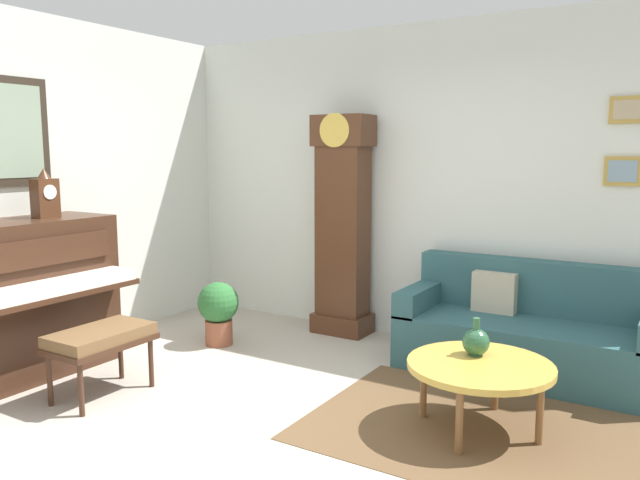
{
  "coord_description": "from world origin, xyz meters",
  "views": [
    {
      "loc": [
        2.06,
        -2.83,
        1.7
      ],
      "look_at": [
        -0.43,
        1.23,
        1.02
      ],
      "focal_mm": 34.92,
      "sensor_mm": 36.0,
      "label": 1
    }
  ],
  "objects_px": {
    "piano": "(17,299)",
    "piano_bench": "(101,340)",
    "coffee_table": "(480,368)",
    "potted_plant": "(218,309)",
    "green_jug": "(476,342)",
    "couch": "(528,333)",
    "grandfather_clock": "(343,231)",
    "mantel_clock": "(45,195)"
  },
  "relations": [
    {
      "from": "piano_bench",
      "to": "green_jug",
      "type": "relative_size",
      "value": 2.92
    },
    {
      "from": "mantel_clock",
      "to": "green_jug",
      "type": "xyz_separation_m",
      "value": [
        3.16,
        0.75,
        -0.84
      ]
    },
    {
      "from": "grandfather_clock",
      "to": "mantel_clock",
      "type": "relative_size",
      "value": 5.34
    },
    {
      "from": "coffee_table",
      "to": "potted_plant",
      "type": "height_order",
      "value": "potted_plant"
    },
    {
      "from": "grandfather_clock",
      "to": "green_jug",
      "type": "relative_size",
      "value": 8.46
    },
    {
      "from": "mantel_clock",
      "to": "potted_plant",
      "type": "bearing_deg",
      "value": 56.35
    },
    {
      "from": "piano_bench",
      "to": "mantel_clock",
      "type": "bearing_deg",
      "value": 165.71
    },
    {
      "from": "piano",
      "to": "grandfather_clock",
      "type": "xyz_separation_m",
      "value": [
        1.49,
        2.29,
        0.36
      ]
    },
    {
      "from": "piano",
      "to": "grandfather_clock",
      "type": "distance_m",
      "value": 2.76
    },
    {
      "from": "piano",
      "to": "piano_bench",
      "type": "bearing_deg",
      "value": 5.12
    },
    {
      "from": "couch",
      "to": "mantel_clock",
      "type": "height_order",
      "value": "mantel_clock"
    },
    {
      "from": "piano_bench",
      "to": "piano",
      "type": "bearing_deg",
      "value": -174.88
    },
    {
      "from": "coffee_table",
      "to": "green_jug",
      "type": "relative_size",
      "value": 3.67
    },
    {
      "from": "grandfather_clock",
      "to": "potted_plant",
      "type": "distance_m",
      "value": 1.33
    },
    {
      "from": "coffee_table",
      "to": "potted_plant",
      "type": "xyz_separation_m",
      "value": [
        -2.49,
        0.49,
        -0.08
      ]
    },
    {
      "from": "couch",
      "to": "mantel_clock",
      "type": "distance_m",
      "value": 3.86
    },
    {
      "from": "piano_bench",
      "to": "green_jug",
      "type": "xyz_separation_m",
      "value": [
        2.34,
        0.96,
        0.11
      ]
    },
    {
      "from": "potted_plant",
      "to": "piano",
      "type": "bearing_deg",
      "value": -118.02
    },
    {
      "from": "couch",
      "to": "grandfather_clock",
      "type": "bearing_deg",
      "value": 174.02
    },
    {
      "from": "mantel_clock",
      "to": "green_jug",
      "type": "bearing_deg",
      "value": 13.39
    },
    {
      "from": "grandfather_clock",
      "to": "green_jug",
      "type": "distance_m",
      "value": 2.13
    },
    {
      "from": "couch",
      "to": "piano",
      "type": "bearing_deg",
      "value": -146.95
    },
    {
      "from": "grandfather_clock",
      "to": "potted_plant",
      "type": "bearing_deg",
      "value": -129.99
    },
    {
      "from": "couch",
      "to": "green_jug",
      "type": "xyz_separation_m",
      "value": [
        -0.08,
        -1.07,
        0.2
      ]
    },
    {
      "from": "piano",
      "to": "piano_bench",
      "type": "height_order",
      "value": "piano"
    },
    {
      "from": "grandfather_clock",
      "to": "piano_bench",
      "type": "bearing_deg",
      "value": -106.79
    },
    {
      "from": "grandfather_clock",
      "to": "green_jug",
      "type": "height_order",
      "value": "grandfather_clock"
    },
    {
      "from": "grandfather_clock",
      "to": "mantel_clock",
      "type": "xyz_separation_m",
      "value": [
        -1.49,
        -2.01,
        0.4
      ]
    },
    {
      "from": "piano_bench",
      "to": "green_jug",
      "type": "bearing_deg",
      "value": 22.36
    },
    {
      "from": "green_jug",
      "to": "potted_plant",
      "type": "distance_m",
      "value": 2.45
    },
    {
      "from": "green_jug",
      "to": "piano_bench",
      "type": "bearing_deg",
      "value": -157.64
    },
    {
      "from": "piano",
      "to": "potted_plant",
      "type": "height_order",
      "value": "piano"
    },
    {
      "from": "potted_plant",
      "to": "piano_bench",
      "type": "bearing_deg",
      "value": -86.54
    },
    {
      "from": "piano",
      "to": "coffee_table",
      "type": "distance_m",
      "value": 3.36
    },
    {
      "from": "potted_plant",
      "to": "grandfather_clock",
      "type": "bearing_deg",
      "value": 50.01
    },
    {
      "from": "mantel_clock",
      "to": "piano",
      "type": "bearing_deg",
      "value": -90.4
    },
    {
      "from": "coffee_table",
      "to": "piano_bench",
      "type": "bearing_deg",
      "value": -160.79
    },
    {
      "from": "piano_bench",
      "to": "couch",
      "type": "distance_m",
      "value": 3.16
    },
    {
      "from": "couch",
      "to": "green_jug",
      "type": "bearing_deg",
      "value": -94.17
    },
    {
      "from": "piano_bench",
      "to": "coffee_table",
      "type": "height_order",
      "value": "piano_bench"
    },
    {
      "from": "piano",
      "to": "green_jug",
      "type": "height_order",
      "value": "piano"
    },
    {
      "from": "coffee_table",
      "to": "green_jug",
      "type": "bearing_deg",
      "value": 119.24
    }
  ]
}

